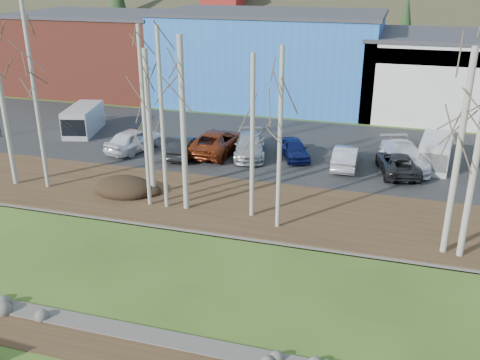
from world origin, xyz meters
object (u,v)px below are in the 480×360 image
(car_4, at_px, (294,149))
(van_white, at_px, (435,153))
(car_2, at_px, (217,141))
(car_0, at_px, (135,140))
(car_3, at_px, (250,146))
(car_6, at_px, (398,163))
(van_grey, at_px, (83,120))
(car_1, at_px, (184,147))
(car_7, at_px, (404,156))
(car_5, at_px, (346,157))

(car_4, xyz_separation_m, van_white, (8.90, 0.88, 0.29))
(car_2, bearing_deg, car_0, 16.31)
(car_3, height_order, car_6, car_3)
(van_grey, bearing_deg, car_1, -30.52)
(car_3, xyz_separation_m, car_7, (9.99, 0.62, 0.05))
(car_3, height_order, car_5, car_3)
(car_2, bearing_deg, van_white, -170.80)
(car_0, bearing_deg, car_3, -156.14)
(car_2, height_order, car_3, car_2)
(car_3, distance_m, car_5, 6.47)
(car_2, height_order, car_4, car_2)
(car_4, bearing_deg, car_3, 161.33)
(car_1, distance_m, car_5, 10.70)
(car_4, relative_size, van_grey, 0.77)
(car_4, bearing_deg, car_0, 162.64)
(car_1, relative_size, car_6, 0.88)
(car_1, bearing_deg, car_0, -5.15)
(car_0, bearing_deg, car_1, -167.74)
(car_0, height_order, car_7, car_0)
(car_7, xyz_separation_m, van_white, (1.89, 0.64, 0.16))
(car_2, distance_m, van_white, 14.25)
(car_5, bearing_deg, car_3, -3.98)
(car_4, relative_size, car_6, 0.81)
(car_2, xyz_separation_m, car_4, (5.29, 0.40, -0.16))
(car_1, bearing_deg, car_6, -178.97)
(car_7, bearing_deg, van_grey, 160.08)
(car_7, bearing_deg, car_4, 164.07)
(car_2, relative_size, car_5, 1.36)
(car_0, relative_size, car_6, 1.00)
(car_5, bearing_deg, car_7, -165.16)
(car_3, bearing_deg, car_7, -11.04)
(car_0, xyz_separation_m, car_4, (10.90, 1.63, -0.15))
(car_2, bearing_deg, car_6, -178.52)
(car_6, bearing_deg, car_1, -8.66)
(car_7, bearing_deg, car_6, -123.23)
(car_2, height_order, car_5, car_2)
(car_6, distance_m, car_7, 1.23)
(van_white, bearing_deg, car_1, -163.92)
(car_1, height_order, van_white, van_white)
(car_5, bearing_deg, car_2, -2.94)
(car_2, xyz_separation_m, car_5, (8.78, -0.33, -0.10))
(car_3, height_order, van_white, van_white)
(van_grey, bearing_deg, car_7, -15.71)
(car_3, bearing_deg, car_2, 166.14)
(car_4, height_order, van_white, van_white)
(car_2, bearing_deg, car_3, -175.25)
(car_0, bearing_deg, car_6, -162.87)
(car_5, distance_m, van_white, 5.66)
(car_5, xyz_separation_m, van_grey, (-20.13, 1.80, 0.31))
(car_4, height_order, car_6, car_6)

